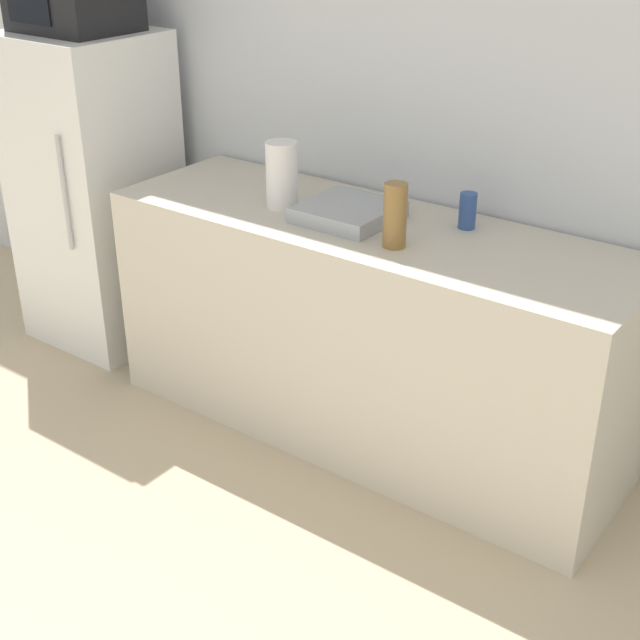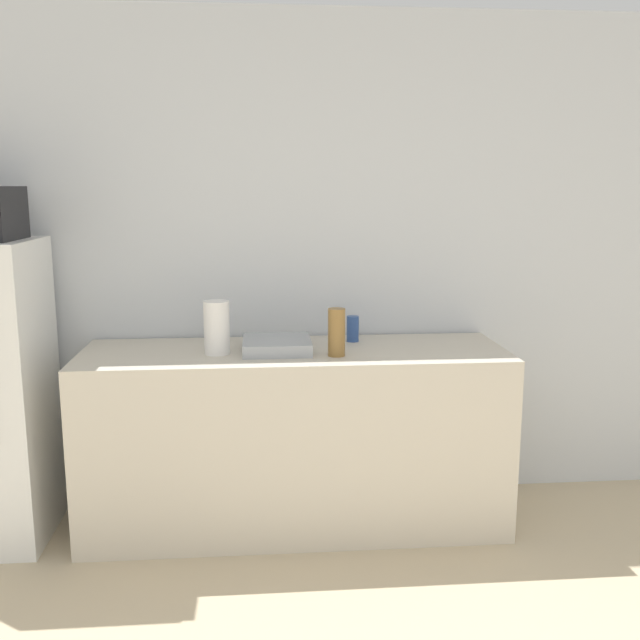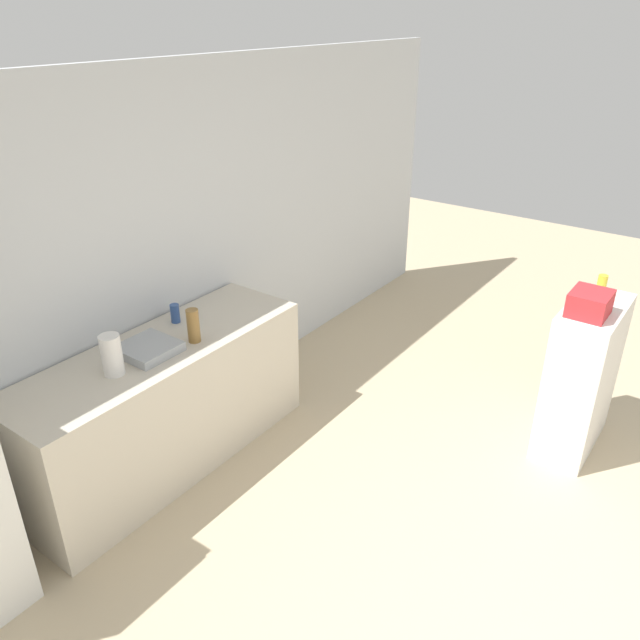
{
  "view_description": "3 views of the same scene",
  "coord_description": "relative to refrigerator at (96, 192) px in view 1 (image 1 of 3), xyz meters",
  "views": [
    {
      "loc": [
        1.67,
        0.33,
        2.08
      ],
      "look_at": [
        0.28,
        2.21,
        0.9
      ],
      "focal_mm": 50.0,
      "sensor_mm": 36.0,
      "label": 1
    },
    {
      "loc": [
        -0.2,
        -0.49,
        1.71
      ],
      "look_at": [
        0.03,
        2.26,
        1.19
      ],
      "focal_mm": 40.0,
      "sensor_mm": 36.0,
      "label": 2
    },
    {
      "loc": [
        -2.28,
        0.02,
        2.88
      ],
      "look_at": [
        0.43,
        1.99,
        1.2
      ],
      "focal_mm": 35.0,
      "sensor_mm": 36.0,
      "label": 3
    }
  ],
  "objects": [
    {
      "name": "wall_back",
      "position": [
        1.56,
        0.4,
        0.57
      ],
      "size": [
        8.0,
        0.06,
        2.6
      ],
      "primitive_type": "cube",
      "color": "silver",
      "rests_on": "ground_plane"
    },
    {
      "name": "refrigerator",
      "position": [
        0.0,
        0.0,
        0.0
      ],
      "size": [
        0.62,
        0.61,
        1.46
      ],
      "color": "white",
      "rests_on": "ground_plane"
    },
    {
      "name": "microwave",
      "position": [
        -0.0,
        -0.0,
        0.85
      ],
      "size": [
        0.49,
        0.39,
        0.25
      ],
      "color": "black",
      "rests_on": "refrigerator"
    },
    {
      "name": "counter",
      "position": [
        1.52,
        0.02,
        -0.28
      ],
      "size": [
        2.1,
        0.67,
        0.91
      ],
      "primitive_type": "cube",
      "color": "beige",
      "rests_on": "ground_plane"
    },
    {
      "name": "sink_basin",
      "position": [
        1.44,
        0.01,
        0.21
      ],
      "size": [
        0.33,
        0.34,
        0.06
      ],
      "primitive_type": "cube",
      "color": "#9EA3A8",
      "rests_on": "counter"
    },
    {
      "name": "bottle_tall",
      "position": [
        1.72,
        -0.12,
        0.29
      ],
      "size": [
        0.08,
        0.08,
        0.23
      ],
      "primitive_type": "cylinder",
      "color": "olive",
      "rests_on": "counter"
    },
    {
      "name": "bottle_short",
      "position": [
        1.84,
        0.19,
        0.25
      ],
      "size": [
        0.06,
        0.06,
        0.13
      ],
      "primitive_type": "cylinder",
      "color": "#2D4C8C",
      "rests_on": "counter"
    },
    {
      "name": "paper_towel_roll",
      "position": [
        1.15,
        -0.03,
        0.31
      ],
      "size": [
        0.12,
        0.12,
        0.26
      ],
      "primitive_type": "cylinder",
      "color": "white",
      "rests_on": "counter"
    }
  ]
}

